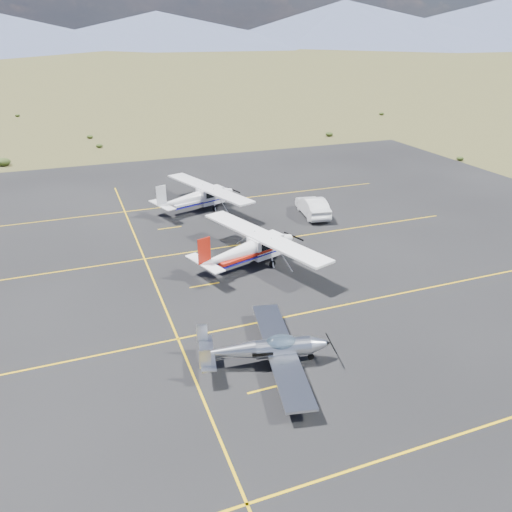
{
  "coord_description": "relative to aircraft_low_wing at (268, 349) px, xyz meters",
  "views": [
    {
      "loc": [
        -10.08,
        -20.65,
        15.26
      ],
      "look_at": [
        0.54,
        7.34,
        1.6
      ],
      "focal_mm": 35.0,
      "sensor_mm": 36.0,
      "label": 1
    }
  ],
  "objects": [
    {
      "name": "aircraft_cessna",
      "position": [
        3.08,
        10.97,
        0.44
      ],
      "size": [
        8.38,
        12.05,
        3.09
      ],
      "rotation": [
        0.0,
        0.0,
        0.32
      ],
      "color": "white",
      "rests_on": "apron"
    },
    {
      "name": "sedan",
      "position": [
        11.92,
        18.79,
        -0.07
      ],
      "size": [
        2.57,
        5.38,
        1.7
      ],
      "primitive_type": "imported",
      "rotation": [
        0.0,
        0.0,
        2.99
      ],
      "color": "silver",
      "rests_on": "apron"
    },
    {
      "name": "aircraft_plain",
      "position": [
        2.7,
        23.78,
        0.42
      ],
      "size": [
        8.19,
        11.81,
        3.02
      ],
      "rotation": [
        0.0,
        0.0,
        0.32
      ],
      "color": "silver",
      "rests_on": "apron"
    },
    {
      "name": "aircraft_low_wing",
      "position": [
        0.0,
        0.0,
        0.0
      ],
      "size": [
        6.51,
        8.96,
        1.94
      ],
      "rotation": [
        0.0,
        0.0,
        -0.2
      ],
      "color": "silver",
      "rests_on": "apron"
    },
    {
      "name": "ground",
      "position": [
        2.3,
        1.76,
        -0.93
      ],
      "size": [
        1600.0,
        1600.0,
        0.0
      ],
      "primitive_type": "plane",
      "color": "#383D1C",
      "rests_on": "ground"
    },
    {
      "name": "apron",
      "position": [
        2.3,
        8.76,
        -0.93
      ],
      "size": [
        72.0,
        72.0,
        0.02
      ],
      "primitive_type": "cube",
      "color": "black",
      "rests_on": "ground"
    }
  ]
}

